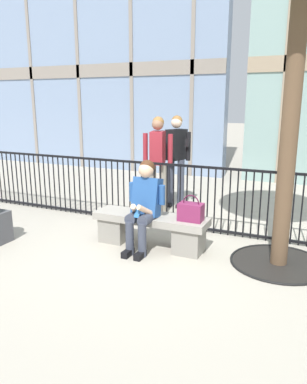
{
  "coord_description": "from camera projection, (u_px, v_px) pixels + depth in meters",
  "views": [
    {
      "loc": [
        2.03,
        -4.42,
        1.96
      ],
      "look_at": [
        0.0,
        0.1,
        0.75
      ],
      "focal_mm": 34.86,
      "sensor_mm": 36.0,
      "label": 1
    }
  ],
  "objects": [
    {
      "name": "plaza_railing",
      "position": [
        173.0,
        196.0,
        5.84
      ],
      "size": [
        9.31,
        0.04,
        1.03
      ],
      "color": "black",
      "rests_on": "ground"
    },
    {
      "name": "building_facade_left",
      "position": [
        79.0,
        9.0,
        10.57
      ],
      "size": [
        8.7,
        0.43,
        9.0
      ],
      "color": "#7A8EAD",
      "rests_on": "ground"
    },
    {
      "name": "ground_plane",
      "position": [
        151.0,
        246.0,
        5.2
      ],
      "size": [
        60.0,
        60.0,
        0.0
      ],
      "primitive_type": "plane",
      "color": "#A8A091"
    },
    {
      "name": "handbag_on_bench",
      "position": [
        191.0,
        212.0,
        4.82
      ],
      "size": [
        0.32,
        0.2,
        0.35
      ],
      "color": "#7A234C",
      "rests_on": "stone_bench"
    },
    {
      "name": "bystander_further_back",
      "position": [
        158.0,
        158.0,
        6.47
      ],
      "size": [
        0.55,
        0.42,
        1.71
      ],
      "color": "gray",
      "rests_on": "ground"
    },
    {
      "name": "seated_person_with_phone",
      "position": [
        144.0,
        203.0,
        4.94
      ],
      "size": [
        0.52,
        0.66,
        1.21
      ],
      "color": "#383D4C",
      "rests_on": "ground"
    },
    {
      "name": "bystander_at_railing",
      "position": [
        176.0,
        154.0,
        6.92
      ],
      "size": [
        0.55,
        0.43,
        1.71
      ],
      "color": "#383D4C",
      "rests_on": "ground"
    },
    {
      "name": "stone_bench",
      "position": [
        151.0,
        227.0,
        5.13
      ],
      "size": [
        1.6,
        0.44,
        0.45
      ],
      "color": "gray",
      "rests_on": "ground"
    }
  ]
}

